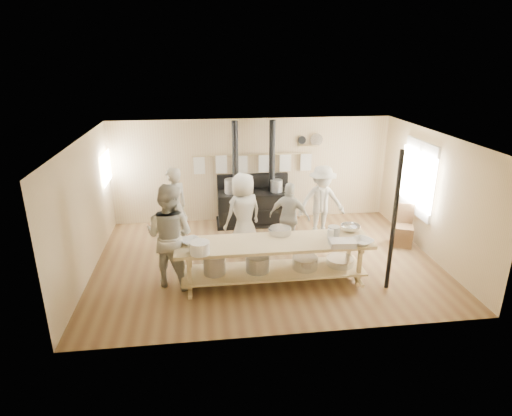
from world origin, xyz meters
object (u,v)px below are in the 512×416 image
at_px(prep_table, 273,258).
at_px(cook_right, 290,217).
at_px(cook_by_window, 322,202).
at_px(roasting_pan, 342,243).
at_px(cook_center, 243,213).
at_px(stove, 254,204).
at_px(chair, 402,233).
at_px(cook_far_left, 174,208).
at_px(cook_left, 170,235).

height_order(prep_table, cook_right, cook_right).
distance_m(cook_by_window, roasting_pan, 2.34).
distance_m(cook_center, cook_right, 1.00).
distance_m(stove, cook_right, 1.73).
distance_m(prep_table, cook_center, 1.54).
bearing_deg(chair, cook_right, -160.07).
height_order(cook_far_left, cook_right, cook_far_left).
relative_size(cook_far_left, chair, 1.97).
xyz_separation_m(stove, prep_table, (-0.00, -3.02, -0.00)).
bearing_deg(roasting_pan, prep_table, 164.53).
relative_size(cook_left, chair, 2.11).
xyz_separation_m(cook_by_window, roasting_pan, (-0.26, -2.32, 0.04)).
relative_size(chair, roasting_pan, 2.02).
height_order(stove, cook_far_left, stove).
bearing_deg(cook_right, prep_table, 93.89).
bearing_deg(cook_far_left, cook_by_window, 146.51).
height_order(cook_far_left, roasting_pan, cook_far_left).
xyz_separation_m(cook_center, chair, (3.58, -0.12, -0.61)).
xyz_separation_m(cook_by_window, chair, (1.71, -0.67, -0.59)).
relative_size(stove, cook_left, 1.33).
xyz_separation_m(stove, cook_far_left, (-1.89, -1.12, 0.39)).
relative_size(cook_far_left, cook_right, 1.20).
height_order(prep_table, cook_left, cook_left).
distance_m(chair, roasting_pan, 2.65).
bearing_deg(cook_by_window, cook_center, -166.67).
bearing_deg(cook_left, cook_right, -128.98).
relative_size(prep_table, cook_center, 2.04).
height_order(cook_left, chair, cook_left).
bearing_deg(cook_center, roasting_pan, 104.70).
distance_m(prep_table, cook_far_left, 2.70).
xyz_separation_m(cook_far_left, chair, (5.06, -0.57, -0.64)).
bearing_deg(chair, cook_center, -160.06).
bearing_deg(cook_left, chair, -142.38).
height_order(stove, cook_left, stove).
xyz_separation_m(stove, cook_by_window, (1.45, -1.02, 0.34)).
height_order(cook_left, cook_right, cook_left).
distance_m(cook_center, roasting_pan, 2.39).
relative_size(cook_by_window, roasting_pan, 3.75).
xyz_separation_m(prep_table, cook_right, (0.59, 1.41, 0.24)).
distance_m(stove, roasting_pan, 3.57).
bearing_deg(roasting_pan, cook_right, 109.20).
bearing_deg(cook_right, cook_left, 52.11).
distance_m(cook_far_left, cook_center, 1.55).
height_order(cook_left, cook_by_window, cook_left).
bearing_deg(cook_center, prep_table, 78.46).
height_order(cook_center, chair, cook_center).
relative_size(cook_left, cook_by_window, 1.13).
height_order(stove, roasting_pan, stove).
distance_m(cook_far_left, cook_left, 1.67).
bearing_deg(chair, cook_by_window, -179.52).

